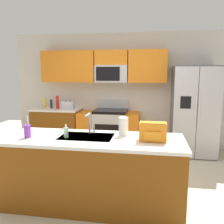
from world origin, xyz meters
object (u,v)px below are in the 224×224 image
object	(u,v)px
bottle_yellow	(44,103)
refrigerator	(194,111)
drink_cup_purple	(27,131)
backpack	(153,131)
soap_dispenser	(66,132)
pepper_mill	(51,104)
bottle_red	(57,102)
sink_faucet	(89,121)
range_oven	(109,130)
toaster	(68,105)
paper_towel_roll	(123,126)

from	to	relation	value
bottle_yellow	refrigerator	bearing A→B (deg)	-1.32
drink_cup_purple	backpack	xyz separation A→B (m)	(1.56, 0.11, 0.03)
soap_dispenser	backpack	size ratio (longest dim) A/B	0.53
pepper_mill	backpack	distance (m)	3.27
bottle_red	drink_cup_purple	distance (m)	2.48
pepper_mill	backpack	world-z (taller)	backpack
sink_faucet	soap_dispenser	world-z (taller)	sink_faucet
range_oven	soap_dispenser	xyz separation A→B (m)	(-0.14, -2.37, 0.53)
bottle_red	backpack	size ratio (longest dim) A/B	0.92
toaster	paper_towel_roll	bearing A→B (deg)	-54.29
refrigerator	paper_towel_roll	distance (m)	2.41
bottle_yellow	bottle_red	xyz separation A→B (m)	(0.34, -0.04, 0.03)
toaster	soap_dispenser	size ratio (longest dim) A/B	1.65
bottle_yellow	backpack	size ratio (longest dim) A/B	0.72
refrigerator	backpack	world-z (taller)	refrigerator
refrigerator	bottle_red	distance (m)	2.99
drink_cup_purple	soap_dispenser	bearing A→B (deg)	9.09
drink_cup_purple	paper_towel_roll	bearing A→B (deg)	14.24
drink_cup_purple	paper_towel_roll	world-z (taller)	drink_cup_purple
sink_faucet	drink_cup_purple	world-z (taller)	same
drink_cup_purple	paper_towel_roll	xyz separation A→B (m)	(1.18, 0.30, 0.04)
range_oven	pepper_mill	size ratio (longest dim) A/B	6.59
refrigerator	drink_cup_purple	distance (m)	3.39
range_oven	bottle_yellow	size ratio (longest dim) A/B	5.89
paper_towel_roll	soap_dispenser	bearing A→B (deg)	-162.37
pepper_mill	refrigerator	bearing A→B (deg)	-1.26
backpack	soap_dispenser	bearing A→B (deg)	-178.11
range_oven	paper_towel_roll	world-z (taller)	paper_towel_roll
drink_cup_purple	paper_towel_roll	distance (m)	1.22
bottle_yellow	toaster	bearing A→B (deg)	-5.50
toaster	paper_towel_roll	world-z (taller)	paper_towel_roll
pepper_mill	sink_faucet	distance (m)	2.58
bottle_red	soap_dispenser	size ratio (longest dim) A/B	1.73
range_oven	paper_towel_roll	xyz separation A→B (m)	(0.57, -2.14, 0.58)
bottle_yellow	bottle_red	size ratio (longest dim) A/B	0.78
sink_faucet	soap_dispenser	distance (m)	0.36
refrigerator	pepper_mill	bearing A→B (deg)	178.74
toaster	backpack	distance (m)	2.96
bottle_yellow	backpack	xyz separation A→B (m)	(2.48, -2.34, 0.00)
pepper_mill	soap_dispenser	bearing A→B (deg)	-62.76
toaster	drink_cup_purple	size ratio (longest dim) A/B	0.99
range_oven	bottle_yellow	distance (m)	1.64
soap_dispenser	bottle_yellow	bearing A→B (deg)	120.45
drink_cup_purple	backpack	world-z (taller)	drink_cup_purple
bottle_yellow	paper_towel_roll	bearing A→B (deg)	-45.68
paper_towel_roll	toaster	bearing A→B (deg)	125.71
range_oven	backpack	size ratio (longest dim) A/B	4.25
range_oven	sink_faucet	size ratio (longest dim) A/B	4.82
bottle_yellow	backpack	bearing A→B (deg)	-43.35
refrigerator	paper_towel_roll	xyz separation A→B (m)	(-1.24, -2.07, 0.09)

